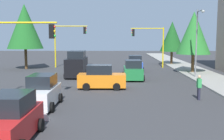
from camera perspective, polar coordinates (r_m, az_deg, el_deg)
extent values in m
plane|color=#353538|center=(25.17, -1.37, -2.96)|extent=(120.00, 120.00, 0.00)
cube|color=gray|center=(31.57, 18.40, -1.17)|extent=(80.00, 4.00, 0.15)
cube|color=silver|center=(13.77, -16.20, -11.52)|extent=(2.20, 0.36, 0.01)
cone|color=silver|center=(14.96, -14.74, -9.99)|extent=(0.01, 1.10, 1.10)
cylinder|color=yellow|center=(39.37, 10.40, 4.53)|extent=(0.18, 0.18, 5.55)
cylinder|color=yellow|center=(39.04, 7.19, 8.42)|extent=(0.12, 4.50, 0.12)
cube|color=black|center=(38.87, 4.38, 7.60)|extent=(0.36, 0.32, 0.96)
sphere|color=red|center=(38.86, 4.12, 8.05)|extent=(0.18, 0.18, 0.18)
sphere|color=yellow|center=(38.86, 4.12, 7.61)|extent=(0.18, 0.18, 0.18)
sphere|color=green|center=(38.85, 4.11, 7.16)|extent=(0.18, 0.18, 0.18)
cylinder|color=yellow|center=(39.72, -11.53, 4.75)|extent=(0.18, 0.18, 5.87)
cylinder|color=yellow|center=(39.30, -8.39, 8.86)|extent=(0.12, 4.50, 0.12)
cube|color=black|center=(39.03, -5.61, 8.06)|extent=(0.36, 0.32, 0.96)
sphere|color=red|center=(39.02, -5.35, 8.50)|extent=(0.18, 0.18, 0.18)
sphere|color=yellow|center=(39.02, -5.34, 8.06)|extent=(0.18, 0.18, 0.18)
sphere|color=green|center=(39.01, -5.34, 7.62)|extent=(0.18, 0.18, 0.18)
cylinder|color=yellow|center=(19.80, -17.66, 9.21)|extent=(0.12, 4.50, 0.12)
cube|color=black|center=(19.28, -12.21, 7.72)|extent=(0.36, 0.32, 0.96)
sphere|color=red|center=(19.24, -11.71, 8.63)|extent=(0.18, 0.18, 0.18)
sphere|color=yellow|center=(19.24, -11.69, 7.74)|extent=(0.18, 0.18, 0.18)
sphere|color=green|center=(19.23, -11.67, 6.84)|extent=(0.18, 0.18, 0.18)
cylinder|color=slate|center=(29.96, 16.85, 5.05)|extent=(0.14, 0.14, 7.00)
cylinder|color=slate|center=(29.20, 17.57, 11.47)|extent=(1.80, 0.10, 0.10)
ellipsoid|color=silver|center=(28.33, 18.09, 11.30)|extent=(0.56, 0.28, 0.20)
cylinder|color=brown|center=(43.75, 12.07, 2.55)|extent=(0.36, 0.36, 2.26)
cone|color=#19511E|center=(43.64, 12.17, 6.72)|extent=(3.61, 3.61, 4.52)
cylinder|color=brown|center=(34.16, 16.16, 1.44)|extent=(0.36, 0.36, 2.46)
cone|color=#28752D|center=(34.02, 16.36, 7.30)|extent=(3.93, 3.93, 4.92)
cylinder|color=brown|center=(38.78, -17.17, 2.35)|extent=(0.36, 0.36, 2.91)
cone|color=#1E6023|center=(38.70, -17.39, 8.51)|extent=(4.66, 4.66, 5.82)
cube|color=black|center=(30.13, -7.22, 0.70)|extent=(4.80, 1.90, 1.85)
cube|color=black|center=(30.25, -7.20, 3.21)|extent=(2.50, 1.67, 0.76)
cylinder|color=black|center=(28.63, -5.61, -1.19)|extent=(0.60, 0.20, 0.60)
cylinder|color=black|center=(28.93, -9.59, -1.17)|extent=(0.60, 0.20, 0.60)
cylinder|color=black|center=(31.57, -5.01, -0.44)|extent=(0.60, 0.20, 0.60)
cylinder|color=black|center=(31.83, -8.63, -0.43)|extent=(0.60, 0.20, 0.60)
cube|color=orange|center=(23.10, -2.07, -2.11)|extent=(1.64, 3.91, 1.05)
cube|color=black|center=(22.98, -2.57, 0.12)|extent=(1.45, 2.04, 0.76)
cylinder|color=black|center=(24.00, 0.93, -2.71)|extent=(0.20, 0.60, 0.60)
cylinder|color=black|center=(22.27, 0.95, -3.46)|extent=(0.20, 0.60, 0.60)
cylinder|color=black|center=(24.12, -4.85, -2.69)|extent=(0.20, 0.60, 0.60)
cylinder|color=black|center=(22.39, -5.29, -3.44)|extent=(0.20, 0.60, 0.60)
cube|color=white|center=(17.57, -14.13, -5.16)|extent=(3.94, 1.63, 1.05)
cube|color=black|center=(17.59, -14.05, -2.15)|extent=(2.05, 1.43, 0.76)
cylinder|color=black|center=(16.29, -12.20, -7.46)|extent=(0.60, 0.20, 0.60)
cylinder|color=black|center=(16.77, -18.07, -7.24)|extent=(0.60, 0.20, 0.60)
cylinder|color=black|center=(18.62, -10.52, -5.63)|extent=(0.60, 0.20, 0.60)
cylinder|color=black|center=(19.03, -15.71, -5.49)|extent=(0.60, 0.20, 0.60)
cube|color=#1E7238|center=(28.08, 4.29, -0.53)|extent=(3.93, 1.78, 1.05)
cube|color=black|center=(27.78, 4.33, 1.27)|extent=(2.04, 1.57, 0.76)
cylinder|color=black|center=(29.29, 2.29, -0.98)|extent=(0.60, 0.20, 0.60)
cylinder|color=black|center=(29.41, 5.99, -0.98)|extent=(0.60, 0.20, 0.60)
cylinder|color=black|center=(26.88, 2.42, -1.69)|extent=(0.60, 0.20, 0.60)
cylinder|color=black|center=(27.00, 6.46, -1.69)|extent=(0.60, 0.20, 0.60)
cube|color=blue|center=(35.03, 4.67, 0.93)|extent=(3.77, 1.73, 1.05)
cube|color=black|center=(34.76, 4.71, 2.38)|extent=(1.96, 1.52, 0.76)
cylinder|color=black|center=(36.18, 3.08, 0.50)|extent=(0.60, 0.20, 0.60)
cylinder|color=black|center=(36.30, 5.99, 0.50)|extent=(0.60, 0.20, 0.60)
cylinder|color=black|center=(33.86, 3.24, 0.07)|extent=(0.60, 0.20, 0.60)
cylinder|color=black|center=(33.99, 6.35, 0.06)|extent=(0.60, 0.20, 0.60)
cube|color=red|center=(12.26, -20.28, -10.62)|extent=(4.20, 1.73, 1.05)
cube|color=black|center=(12.21, -20.10, -6.28)|extent=(2.18, 1.53, 0.76)
cylinder|color=black|center=(13.27, -14.35, -10.83)|extent=(0.60, 0.20, 0.60)
cylinder|color=black|center=(13.86, -21.90, -10.35)|extent=(0.60, 0.20, 0.60)
cylinder|color=#262638|center=(19.83, 17.38, -4.69)|extent=(0.16, 0.16, 0.85)
cylinder|color=#262638|center=(20.02, 17.21, -4.58)|extent=(0.16, 0.16, 0.85)
cube|color=green|center=(19.80, 17.37, -2.58)|extent=(0.40, 0.24, 0.60)
sphere|color=tan|center=(19.73, 17.41, -1.32)|extent=(0.22, 0.22, 0.22)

